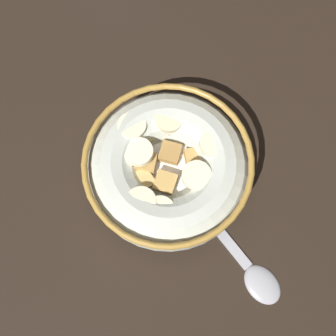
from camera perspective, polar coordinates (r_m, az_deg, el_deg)
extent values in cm
cube|color=black|center=(43.85, 0.00, -1.48)|extent=(138.73, 138.73, 2.00)
cylinder|color=beige|center=(42.59, 0.00, -1.03)|extent=(8.69, 8.69, 0.60)
torus|color=beige|center=(40.33, 0.00, -0.14)|extent=(15.79, 15.79, 5.31)
torus|color=#B28438|center=(38.07, 0.00, 0.86)|extent=(15.92, 15.92, 0.60)
cylinder|color=white|center=(40.01, 0.00, 0.00)|extent=(12.61, 12.61, 0.40)
cube|color=#B78947|center=(40.30, 5.82, 3.49)|extent=(2.16, 2.16, 0.87)
cube|color=tan|center=(38.46, -2.18, -5.46)|extent=(2.72, 2.74, 1.05)
cube|color=#AD7F42|center=(39.71, 0.21, 2.11)|extent=(2.17, 2.15, 0.92)
cube|color=#B78947|center=(40.82, 0.37, 5.96)|extent=(2.62, 2.63, 0.91)
cube|color=tan|center=(38.84, 0.23, -2.04)|extent=(2.24, 2.22, 0.94)
cube|color=tan|center=(39.78, 3.75, 1.35)|extent=(2.48, 2.52, 1.03)
cube|color=#B78947|center=(40.68, 4.63, 5.71)|extent=(2.17, 2.09, 1.10)
cube|color=#B78947|center=(40.53, -5.01, 4.14)|extent=(2.72, 2.69, 1.08)
cube|color=tan|center=(38.51, 3.23, -5.27)|extent=(2.58, 2.60, 0.92)
cube|color=tan|center=(39.55, -6.17, 0.83)|extent=(2.70, 2.68, 1.04)
cube|color=#B78947|center=(39.10, 4.89, -1.56)|extent=(1.99, 1.96, 0.95)
cube|color=tan|center=(39.11, -3.53, -1.65)|extent=(2.78, 2.77, 1.07)
cube|color=#B78947|center=(40.65, -2.68, 4.98)|extent=(2.66, 2.63, 1.03)
cube|color=tan|center=(38.85, -5.81, -2.83)|extent=(2.51, 2.56, 1.08)
cube|color=tan|center=(38.20, -0.43, -7.37)|extent=(2.72, 2.72, 0.91)
cube|color=tan|center=(39.80, 7.42, 0.05)|extent=(2.75, 2.74, 1.06)
cube|color=tan|center=(39.41, -3.03, 0.93)|extent=(2.05, 1.97, 1.09)
cylinder|color=#F4EABC|center=(38.02, 3.92, -0.99)|extent=(3.82, 3.79, 0.99)
cylinder|color=#F9EFC6|center=(37.40, -3.73, -4.58)|extent=(3.42, 3.42, 0.97)
cylinder|color=#F9EFC6|center=(39.52, -4.92, 5.76)|extent=(3.25, 3.22, 0.81)
cylinder|color=beige|center=(39.75, 0.14, 6.78)|extent=(3.74, 3.76, 0.80)
cylinder|color=#F4EABC|center=(37.36, -0.32, -6.01)|extent=(3.80, 3.82, 0.84)
cylinder|color=#F9EFC6|center=(39.00, 6.27, 3.28)|extent=(3.59, 3.62, 0.90)
cylinder|color=#F9EFC6|center=(38.65, -3.98, 2.18)|extent=(3.67, 3.70, 1.07)
ellipsoid|color=#A5A5AD|center=(41.94, 12.87, -15.26)|extent=(4.92, 4.97, 0.80)
cube|color=#A5A5AD|center=(41.96, 5.56, -6.78)|extent=(9.09, 9.56, 0.36)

